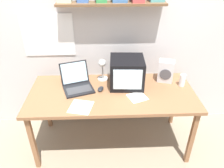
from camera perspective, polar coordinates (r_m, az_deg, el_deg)
The scene contains 11 objects.
ground_plane at distance 2.84m, azimuth 0.00°, elevation -14.74°, with size 12.00×12.00×0.00m, color gray.
back_wall at distance 2.57m, azimuth -0.52°, elevation 14.73°, with size 5.60×0.24×2.60m.
corner_desk at distance 2.39m, azimuth 0.00°, elevation -3.20°, with size 1.79×0.79×0.75m.
crt_monitor at distance 2.41m, azimuth 3.88°, elevation 3.09°, with size 0.38×0.38×0.32m.
laptop at distance 2.44m, azimuth -9.19°, elevation 0.52°, with size 0.40×0.42×0.25m.
desk_lamp at distance 2.48m, azimuth -2.52°, elevation 4.33°, with size 0.12×0.15×0.28m.
juice_glass at distance 2.56m, azimuth 17.88°, elevation 0.81°, with size 0.07×0.07×0.14m.
space_heater at distance 2.58m, azimuth 13.85°, elevation 3.31°, with size 0.20×0.17×0.25m.
computer_mouse at distance 2.38m, azimuth -2.98°, elevation -1.27°, with size 0.09×0.12×0.03m.
loose_paper_near_monitor at distance 2.29m, azimuth 6.63°, elevation -3.42°, with size 0.23×0.23×0.00m.
loose_paper_near_laptop at distance 2.16m, azimuth -8.13°, elevation -5.96°, with size 0.26×0.26×0.00m.
Camera 1 is at (-0.08, -1.97, 2.05)m, focal length 35.00 mm.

